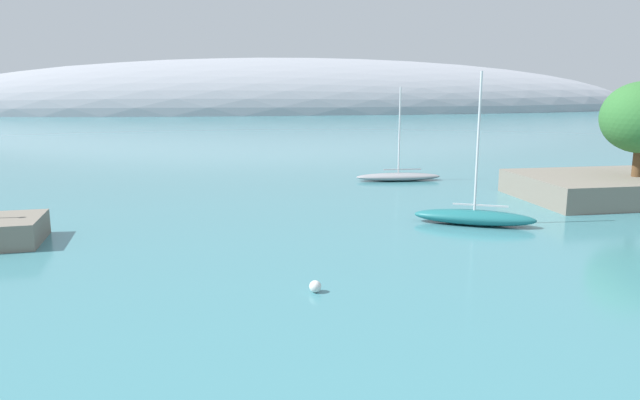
{
  "coord_description": "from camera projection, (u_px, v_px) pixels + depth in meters",
  "views": [
    {
      "loc": [
        -3.95,
        -9.35,
        9.13
      ],
      "look_at": [
        2.04,
        24.06,
        2.44
      ],
      "focal_mm": 32.61,
      "sensor_mm": 36.0,
      "label": 1
    }
  ],
  "objects": [
    {
      "name": "sailboat_teal_near_shore",
      "position": [
        474.0,
        216.0,
        38.75
      ],
      "size": [
        7.97,
        5.31,
        10.06
      ],
      "rotation": [
        0.0,
        0.0,
        2.68
      ],
      "color": "#1E6B70",
      "rests_on": "water"
    },
    {
      "name": "sailboat_grey_mid_mooring",
      "position": [
        398.0,
        176.0,
        56.82
      ],
      "size": [
        8.45,
        2.66,
        9.02
      ],
      "rotation": [
        0.0,
        0.0,
        3.06
      ],
      "color": "gray",
      "rests_on": "water"
    },
    {
      "name": "mooring_buoy_white",
      "position": [
        315.0,
        286.0,
        26.08
      ],
      "size": [
        0.55,
        0.55,
        0.55
      ],
      "primitive_type": "sphere",
      "color": "silver",
      "rests_on": "water"
    },
    {
      "name": "shore_outcrop",
      "position": [
        629.0,
        187.0,
        47.8
      ],
      "size": [
        17.85,
        10.25,
        1.96
      ],
      "primitive_type": "cube",
      "color": "gray",
      "rests_on": "ground"
    },
    {
      "name": "distant_ridge",
      "position": [
        295.0,
        111.0,
        212.35
      ],
      "size": [
        272.63,
        66.21,
        38.04
      ],
      "primitive_type": "ellipsoid",
      "color": "#999EA8",
      "rests_on": "ground"
    }
  ]
}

